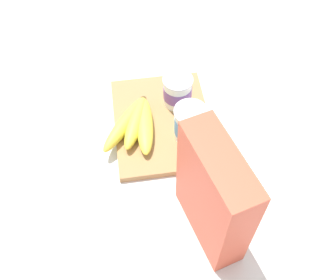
{
  "coord_description": "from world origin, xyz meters",
  "views": [
    {
      "loc": [
        0.58,
        -0.07,
        0.75
      ],
      "look_at": [
        0.1,
        0.0,
        0.07
      ],
      "focal_mm": 41.49,
      "sensor_mm": 36.0,
      "label": 1
    }
  ],
  "objects_px": {
    "cereal_box": "(213,196)",
    "banana_bunch": "(135,124)",
    "yogurt_cup_front": "(178,91)",
    "yogurt_cup_back": "(190,124)",
    "cutting_board": "(162,122)"
  },
  "relations": [
    {
      "from": "yogurt_cup_back",
      "to": "banana_bunch",
      "type": "height_order",
      "value": "yogurt_cup_back"
    },
    {
      "from": "yogurt_cup_front",
      "to": "yogurt_cup_back",
      "type": "bearing_deg",
      "value": 5.39
    },
    {
      "from": "cereal_box",
      "to": "cutting_board",
      "type": "bearing_deg",
      "value": 176.49
    },
    {
      "from": "cutting_board",
      "to": "yogurt_cup_front",
      "type": "distance_m",
      "value": 0.08
    },
    {
      "from": "yogurt_cup_front",
      "to": "banana_bunch",
      "type": "bearing_deg",
      "value": -58.72
    },
    {
      "from": "yogurt_cup_front",
      "to": "cereal_box",
      "type": "bearing_deg",
      "value": 1.74
    },
    {
      "from": "cereal_box",
      "to": "yogurt_cup_front",
      "type": "xyz_separation_m",
      "value": [
        -0.33,
        -0.01,
        -0.07
      ]
    },
    {
      "from": "cereal_box",
      "to": "yogurt_cup_back",
      "type": "distance_m",
      "value": 0.23
    },
    {
      "from": "yogurt_cup_back",
      "to": "banana_bunch",
      "type": "distance_m",
      "value": 0.13
    },
    {
      "from": "cutting_board",
      "to": "cereal_box",
      "type": "height_order",
      "value": "cereal_box"
    },
    {
      "from": "cutting_board",
      "to": "yogurt_cup_back",
      "type": "relative_size",
      "value": 3.27
    },
    {
      "from": "yogurt_cup_back",
      "to": "banana_bunch",
      "type": "bearing_deg",
      "value": -108.21
    },
    {
      "from": "yogurt_cup_back",
      "to": "banana_bunch",
      "type": "relative_size",
      "value": 0.51
    },
    {
      "from": "cereal_box",
      "to": "yogurt_cup_front",
      "type": "bearing_deg",
      "value": 166.75
    },
    {
      "from": "cereal_box",
      "to": "banana_bunch",
      "type": "xyz_separation_m",
      "value": [
        -0.26,
        -0.12,
        -0.09
      ]
    }
  ]
}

